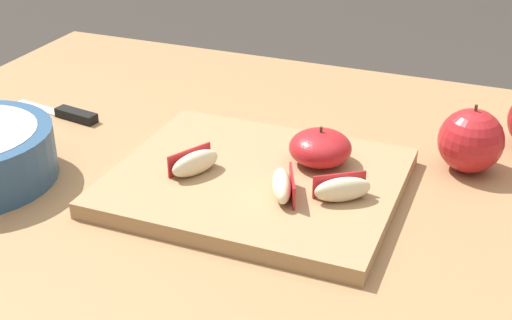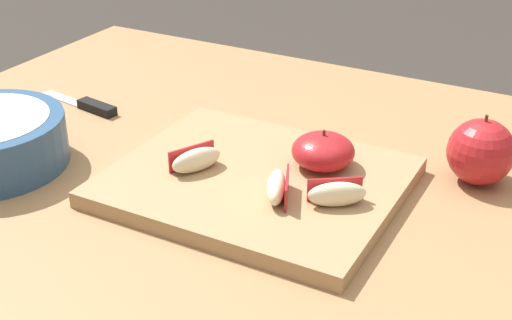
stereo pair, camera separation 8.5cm
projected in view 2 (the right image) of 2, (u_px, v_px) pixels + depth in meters
The scene contains 8 objects.
dining_table at pixel (283, 241), 0.96m from camera, with size 1.20×0.81×0.72m.
cutting_board at pixel (256, 182), 0.86m from camera, with size 0.34×0.29×0.02m.
apple_half_skin_up at pixel (324, 150), 0.87m from camera, with size 0.08×0.08×0.05m.
apple_wedge_near_knife at pixel (277, 187), 0.80m from camera, with size 0.05×0.07×0.03m.
apple_wedge_left at pixel (196, 160), 0.86m from camera, with size 0.05×0.07×0.03m.
apple_wedge_front at pixel (337, 194), 0.79m from camera, with size 0.07×0.06×0.03m.
paring_knife at pixel (91, 106), 1.08m from camera, with size 0.16×0.04×0.01m.
whole_apple_crimson at pixel (481, 152), 0.87m from camera, with size 0.08×0.08×0.09m.
Camera 2 is at (0.35, -0.72, 1.16)m, focal length 49.27 mm.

